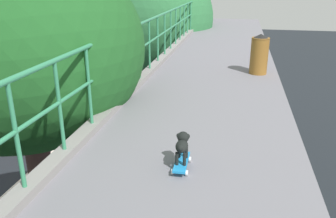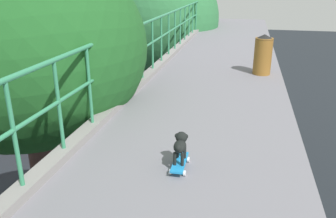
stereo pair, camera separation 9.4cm
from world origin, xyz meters
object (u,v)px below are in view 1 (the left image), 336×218
at_px(small_dog, 182,144).
at_px(litter_bin, 259,54).
at_px(toy_skateboard, 182,163).
at_px(city_bus, 74,76).

relative_size(small_dog, litter_bin, 0.39).
height_order(small_dog, litter_bin, litter_bin).
bearing_deg(litter_bin, toy_skateboard, -102.58).
height_order(city_bus, litter_bin, litter_bin).
distance_m(toy_skateboard, small_dog, 0.22).
distance_m(city_bus, toy_skateboard, 20.09).
distance_m(city_bus, small_dog, 20.10).
xyz_separation_m(city_bus, toy_skateboard, (9.98, -16.95, 4.04)).
bearing_deg(toy_skateboard, small_dog, 91.77).
bearing_deg(small_dog, city_bus, 120.54).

